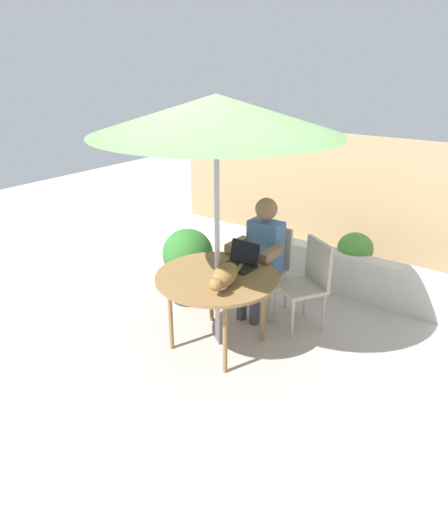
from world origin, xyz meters
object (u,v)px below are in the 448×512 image
(patio_table, at_px, (217,281))
(cat, at_px, (224,277))
(chair_occupied, at_px, (269,262))
(chair_empty, at_px, (309,278))
(person_seated, at_px, (262,251))
(patio_umbrella, at_px, (216,115))
(potted_plant_by_chair, at_px, (354,258))
(potted_plant_near_fence, at_px, (188,261))
(laptop, at_px, (241,259))

(patio_table, bearing_deg, cat, -37.49)
(chair_occupied, relative_size, chair_empty, 1.00)
(chair_empty, xyz_separation_m, person_seated, (-0.51, -0.06, 0.17))
(patio_umbrella, distance_m, cat, 1.29)
(cat, distance_m, potted_plant_by_chair, 2.06)
(patio_table, bearing_deg, chair_empty, 57.53)
(patio_umbrella, bearing_deg, cat, -37.49)
(chair_empty, relative_size, cat, 1.38)
(patio_umbrella, relative_size, potted_plant_near_fence, 2.71)
(potted_plant_near_fence, bearing_deg, patio_umbrella, -33.58)
(laptop, distance_m, potted_plant_near_fence, 0.92)
(cat, bearing_deg, laptop, 104.55)
(person_seated, bearing_deg, cat, -79.32)
(chair_occupied, xyz_separation_m, chair_empty, (0.51, -0.10, 0.00))
(chair_empty, distance_m, potted_plant_near_fence, 1.32)
(chair_occupied, bearing_deg, potted_plant_near_fence, -153.97)
(chair_empty, height_order, person_seated, person_seated)
(patio_table, relative_size, chair_empty, 1.23)
(patio_table, xyz_separation_m, patio_umbrella, (0.00, 0.00, 1.41))
(patio_umbrella, xyz_separation_m, potted_plant_by_chair, (0.57, 1.85, -1.69))
(chair_occupied, relative_size, potted_plant_by_chair, 1.32)
(chair_empty, relative_size, person_seated, 0.72)
(person_seated, distance_m, cat, 0.89)
(patio_table, distance_m, chair_empty, 0.95)
(chair_empty, height_order, potted_plant_near_fence, chair_empty)
(patio_umbrella, bearing_deg, person_seated, 90.00)
(laptop, distance_m, cat, 0.44)
(chair_empty, relative_size, potted_plant_by_chair, 1.32)
(cat, bearing_deg, chair_occupied, 99.07)
(cat, height_order, potted_plant_by_chair, cat)
(patio_table, bearing_deg, laptop, 79.90)
(cat, bearing_deg, patio_table, 142.51)
(patio_table, height_order, chair_empty, chair_empty)
(patio_table, xyz_separation_m, chair_empty, (0.51, 0.80, -0.14))
(person_seated, xyz_separation_m, cat, (0.16, -0.87, 0.10))
(patio_umbrella, xyz_separation_m, chair_empty, (0.51, 0.80, -1.55))
(laptop, relative_size, potted_plant_near_fence, 0.37)
(chair_occupied, height_order, chair_empty, same)
(chair_empty, distance_m, person_seated, 0.54)
(chair_occupied, distance_m, laptop, 0.65)
(person_seated, relative_size, cat, 1.91)
(chair_empty, distance_m, cat, 1.02)
(patio_umbrella, xyz_separation_m, cat, (0.16, -0.13, -1.27))
(potted_plant_near_fence, xyz_separation_m, potted_plant_by_chair, (1.35, 1.33, -0.09))
(patio_table, bearing_deg, potted_plant_near_fence, 146.42)
(patio_umbrella, bearing_deg, potted_plant_near_fence, 146.42)
(patio_umbrella, relative_size, potted_plant_by_chair, 3.29)
(patio_table, distance_m, cat, 0.25)
(patio_table, distance_m, potted_plant_near_fence, 0.96)
(laptop, xyz_separation_m, cat, (0.11, -0.42, 0.02))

